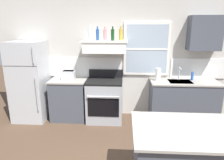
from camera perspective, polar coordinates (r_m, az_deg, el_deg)
back_wall at (r=4.62m, az=1.81°, el=6.32°), size 5.40×0.11×2.70m
refrigerator at (r=4.81m, az=-22.05°, el=-0.34°), size 0.70×0.72×1.74m
counter_left_of_stove at (r=4.69m, az=-11.79°, el=-5.19°), size 0.79×0.63×0.91m
toaster at (r=4.55m, az=-12.06°, el=1.44°), size 0.30×0.20×0.19m
stove_range at (r=4.51m, az=-2.02°, el=-5.58°), size 0.76×0.69×1.09m
range_hood_shelf at (r=4.34m, az=-2.04°, el=9.36°), size 0.96×0.52×0.24m
bottle_clear_tall at (r=4.40m, az=-6.33°, el=12.71°), size 0.06×0.06×0.32m
bottle_blue_liqueur at (r=4.39m, az=-4.06°, el=12.57°), size 0.07×0.07×0.29m
bottle_rose_pink at (r=4.34m, az=-1.96°, el=12.54°), size 0.07×0.07×0.28m
bottle_dark_green_wine at (r=4.34m, az=0.18°, el=12.59°), size 0.07×0.07×0.29m
bottle_champagne_gold_foil at (r=4.35m, az=2.51°, el=12.59°), size 0.08×0.08×0.29m
counter_right_with_sink at (r=4.71m, az=19.21°, el=-5.66°), size 1.43×0.63×0.91m
sink_faucet at (r=4.60m, az=18.37°, el=2.11°), size 0.03×0.17×0.28m
paper_towel_roll at (r=4.41m, az=12.76°, el=1.47°), size 0.11×0.11×0.27m
dish_soap_bottle at (r=4.70m, az=21.57°, el=1.02°), size 0.06×0.06×0.18m
upper_cabinet_right at (r=4.67m, az=24.53°, el=11.86°), size 0.64×0.32×0.70m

